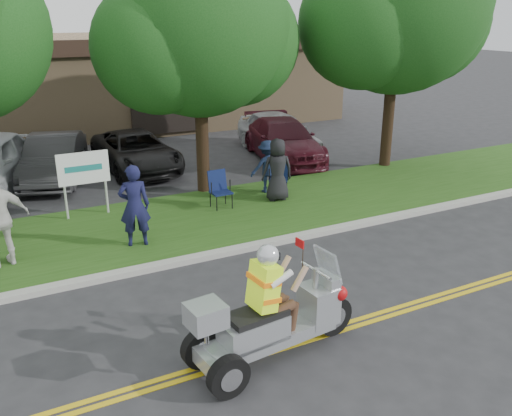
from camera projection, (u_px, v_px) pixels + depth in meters
name	position (u px, v px, depth m)	size (l,w,h in m)	color
ground	(332.00, 312.00, 9.53)	(120.00, 120.00, 0.00)	#28282B
centerline_near	(352.00, 328.00, 9.04)	(60.00, 0.10, 0.01)	gold
centerline_far	(346.00, 323.00, 9.17)	(60.00, 0.10, 0.01)	gold
curb	(253.00, 246.00, 12.06)	(60.00, 0.25, 0.12)	#A8A89E
grass_verge	(215.00, 216.00, 13.86)	(60.00, 4.00, 0.10)	#224B14
commercial_building	(138.00, 79.00, 25.57)	(18.00, 8.20, 4.00)	#9E7F5B
tree_mid	(200.00, 34.00, 14.30)	(5.88, 4.80, 7.05)	#332114
tree_right	(398.00, 10.00, 16.73)	(6.86, 5.60, 8.07)	#332114
business_sign	(84.00, 172.00, 13.37)	(1.25, 0.06, 1.75)	silver
trike_scooter	(270.00, 321.00, 8.02)	(2.91, 1.02, 1.90)	black
lawn_chair_a	(279.00, 174.00, 15.32)	(0.71, 0.72, 0.96)	black
lawn_chair_b	(219.00, 187.00, 14.22)	(0.52, 0.54, 0.97)	black
spectator_adult_left	(134.00, 206.00, 11.73)	(0.67, 0.44, 1.83)	#15173C
spectator_chair_a	(267.00, 166.00, 15.34)	(0.96, 0.55, 1.49)	#172442
spectator_chair_b	(277.00, 170.00, 14.63)	(0.83, 0.54, 1.70)	black
parked_car_left	(54.00, 159.00, 16.74)	(1.50, 4.29, 1.41)	#2C2B2E
parked_car_mid	(136.00, 151.00, 17.91)	(2.10, 4.55, 1.26)	black
parked_car_right	(283.00, 140.00, 19.20)	(1.97, 4.84, 1.40)	#410F19
parked_car_far_right	(278.00, 133.00, 20.04)	(1.81, 4.49, 1.53)	#B9BCC1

